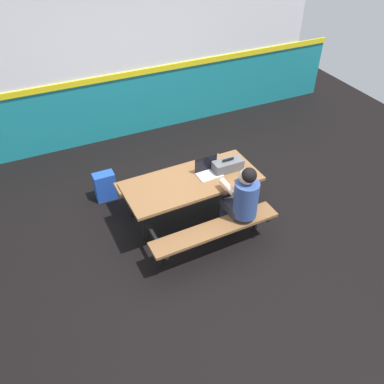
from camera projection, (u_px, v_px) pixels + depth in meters
ground_plane at (204, 219)px, 5.66m from camera, size 10.00×10.00×0.02m
accent_backdrop at (135, 66)px, 6.78m from camera, size 8.00×0.14×2.60m
picnic_table_main at (192, 191)px, 5.23m from camera, size 1.78×1.59×0.74m
student_nearer at (242, 198)px, 4.90m from camera, size 0.37×0.53×1.21m
laptop_silver at (208, 171)px, 5.21m from camera, size 0.33×0.23×0.22m
toolbox_grey at (228, 165)px, 5.27m from camera, size 0.40×0.18×0.18m
backpack_dark at (105, 186)px, 5.88m from camera, size 0.30×0.22×0.44m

